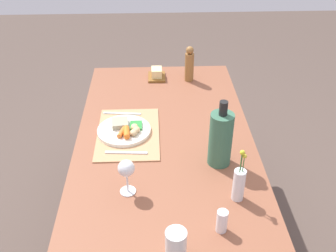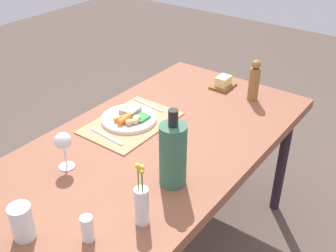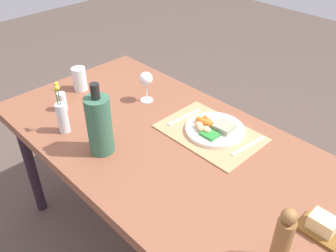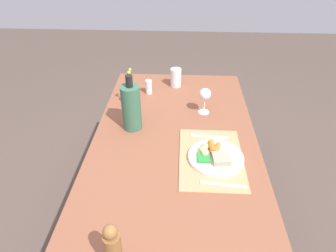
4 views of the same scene
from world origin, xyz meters
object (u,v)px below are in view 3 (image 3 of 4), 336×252
dinner_plate (214,129)px  butter_dish (322,226)px  dining_table (169,154)px  cooler_bottle (99,125)px  water_tumbler (80,80)px  knife (184,117)px  flower_vase (62,116)px  wine_glass (146,80)px  pepper_mill (283,238)px  fork (249,146)px  salt_shaker (62,102)px

dinner_plate → butter_dish: bearing=164.2°
dining_table → cooler_bottle: bearing=56.3°
cooler_bottle → water_tumbler: 0.53m
knife → flower_vase: flower_vase is taller
butter_dish → water_tumbler: bearing=1.8°
wine_glass → pepper_mill: 0.98m
cooler_bottle → knife: bearing=-100.2°
flower_vase → butter_dish: bearing=-164.1°
fork → pepper_mill: bearing=140.4°
butter_dish → water_tumbler: size_ratio=1.09×
dinner_plate → flower_vase: 0.64m
salt_shaker → water_tumbler: water_tumbler is taller
dinner_plate → salt_shaker: salt_shaker is taller
flower_vase → wine_glass: (-0.05, -0.42, 0.03)m
knife → flower_vase: 0.53m
dinner_plate → pepper_mill: bearing=146.6°
knife → pepper_mill: size_ratio=0.89×
flower_vase → cooler_bottle: cooler_bottle is taller
knife → pepper_mill: (-0.69, 0.34, 0.09)m
dining_table → flower_vase: bearing=35.5°
butter_dish → wine_glass: (0.96, -0.13, 0.09)m
dining_table → dinner_plate: (-0.08, -0.19, 0.08)m
flower_vase → cooler_bottle: size_ratio=0.78×
salt_shaker → cooler_bottle: (-0.37, 0.05, 0.08)m
cooler_bottle → pepper_mill: size_ratio=1.43×
dining_table → wine_glass: size_ratio=10.54×
flower_vase → pepper_mill: (-0.98, -0.10, 0.02)m
fork → salt_shaker: 0.86m
fork → butter_dish: butter_dish is taller
fork → flower_vase: size_ratio=0.82×
butter_dish → fork: bearing=-24.4°
knife → wine_glass: 0.26m
wine_glass → pepper_mill: bearing=161.1°
dinner_plate → fork: size_ratio=1.32×
dinner_plate → salt_shaker: bearing=31.1°
dining_table → fork: bearing=-139.6°
flower_vase → salt_shaker: 0.18m
pepper_mill → water_tumbler: pepper_mill is taller
butter_dish → cooler_bottle: (0.80, 0.25, 0.10)m
cooler_bottle → butter_dish: bearing=-162.5°
butter_dish → wine_glass: size_ratio=0.86×
flower_vase → cooler_bottle: bearing=-169.9°
wine_glass → fork: bearing=-174.5°
butter_dish → pepper_mill: bearing=79.1°
flower_vase → wine_glass: size_ratio=1.55×
dinner_plate → water_tumbler: size_ratio=2.12×
cooler_bottle → wine_glass: bearing=-66.4°
knife → salt_shaker: salt_shaker is taller
fork → water_tumbler: water_tumbler is taller
dining_table → pepper_mill: pepper_mill is taller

